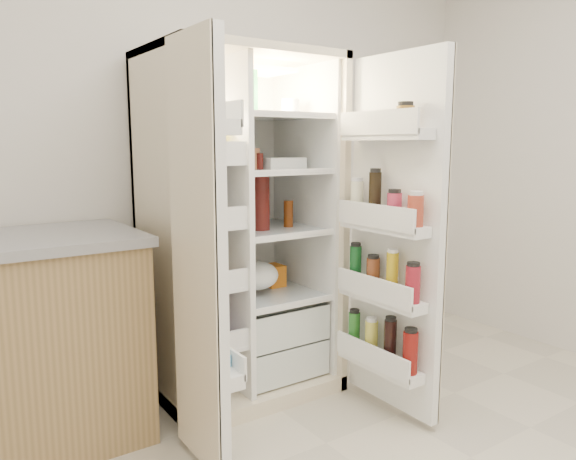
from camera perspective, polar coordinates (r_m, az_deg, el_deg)
wall_back at (r=3.23m, az=-8.20°, el=9.11°), size 4.00×0.02×2.70m
refrigerator at (r=2.98m, az=-5.19°, el=-2.56°), size 0.92×0.70×1.80m
freezer_door at (r=2.19m, az=-9.24°, el=-2.88°), size 0.15×0.40×1.72m
fridge_door at (r=2.69m, az=10.92°, el=-1.21°), size 0.17×0.58×1.72m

